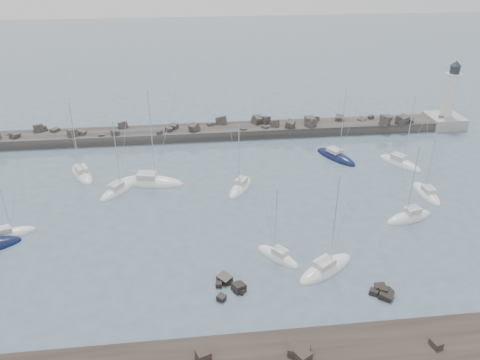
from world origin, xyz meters
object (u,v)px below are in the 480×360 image
object	(u,v)px
sailboat_3	(118,190)
sailboat_5	(278,257)
sailboat_10	(426,194)
lighthouse	(446,112)
sailboat_7	(326,269)
sailboat_4	(151,183)
sailboat_1	(82,174)
sailboat_8	(336,157)
sailboat_13	(400,164)
sailboat_0	(8,236)
sailboat_9	(409,218)
sailboat_6	(240,188)

from	to	relation	value
sailboat_3	sailboat_5	size ratio (longest dim) A/B	1.21
sailboat_5	sailboat_10	distance (m)	29.42
lighthouse	sailboat_3	size ratio (longest dim) A/B	1.16
lighthouse	sailboat_7	world-z (taller)	lighthouse
sailboat_4	lighthouse	bearing A→B (deg)	17.82
sailboat_1	sailboat_5	bearing A→B (deg)	-42.74
sailboat_8	sailboat_1	bearing A→B (deg)	-177.64
sailboat_10	sailboat_13	world-z (taller)	sailboat_13
sailboat_1	sailboat_7	distance (m)	45.14
sailboat_0	sailboat_1	size ratio (longest dim) A/B	0.84
sailboat_0	sailboat_1	bearing A→B (deg)	69.86
sailboat_9	sailboat_13	distance (m)	18.58
sailboat_10	sailboat_0	bearing A→B (deg)	-175.68
sailboat_4	sailboat_9	size ratio (longest dim) A/B	1.37
sailboat_6	sailboat_9	distance (m)	25.81
sailboat_6	sailboat_13	distance (m)	29.75
sailboat_9	sailboat_0	bearing A→B (deg)	178.11
sailboat_6	sailboat_9	size ratio (longest dim) A/B	0.98
lighthouse	sailboat_10	xyz separation A→B (m)	(-17.62, -28.30, -2.96)
sailboat_1	sailboat_13	distance (m)	55.39
sailboat_6	sailboat_7	xyz separation A→B (m)	(7.89, -21.71, -0.01)
sailboat_7	sailboat_13	bearing A→B (deg)	52.23
sailboat_1	sailboat_9	distance (m)	52.94
sailboat_8	sailboat_9	world-z (taller)	sailboat_8
sailboat_4	sailboat_1	bearing A→B (deg)	159.37
sailboat_0	sailboat_7	world-z (taller)	sailboat_7
sailboat_3	sailboat_5	bearing A→B (deg)	-42.43
sailboat_0	sailboat_7	size ratio (longest dim) A/B	0.83
sailboat_7	sailboat_9	bearing A→B (deg)	33.44
lighthouse	sailboat_1	size ratio (longest dim) A/B	1.07
sailboat_1	sailboat_3	xyz separation A→B (m)	(6.80, -6.51, -0.01)
lighthouse	sailboat_10	world-z (taller)	lighthouse
lighthouse	sailboat_4	xyz separation A→B (m)	(-60.81, -19.54, -2.95)
sailboat_6	sailboat_4	bearing A→B (deg)	166.33
sailboat_8	sailboat_9	size ratio (longest dim) A/B	1.17
sailboat_9	sailboat_13	size ratio (longest dim) A/B	0.90
sailboat_0	sailboat_9	size ratio (longest dim) A/B	0.93
sailboat_5	sailboat_6	xyz separation A→B (m)	(-2.56, 18.62, 0.01)
sailboat_6	sailboat_7	bearing A→B (deg)	-70.02
sailboat_3	sailboat_5	world-z (taller)	sailboat_3
sailboat_7	sailboat_9	size ratio (longest dim) A/B	1.12
sailboat_6	sailboat_9	xyz separation A→B (m)	(22.99, -11.74, 0.01)
sailboat_1	sailboat_5	distance (m)	39.11
sailboat_8	sailboat_9	distance (m)	21.94
sailboat_4	sailboat_7	size ratio (longest dim) A/B	1.23
sailboat_5	sailboat_6	world-z (taller)	sailboat_6
sailboat_3	sailboat_9	bearing A→B (deg)	-17.26
sailboat_3	sailboat_6	world-z (taller)	sailboat_3
lighthouse	sailboat_5	distance (m)	60.55
sailboat_6	sailboat_8	size ratio (longest dim) A/B	0.84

